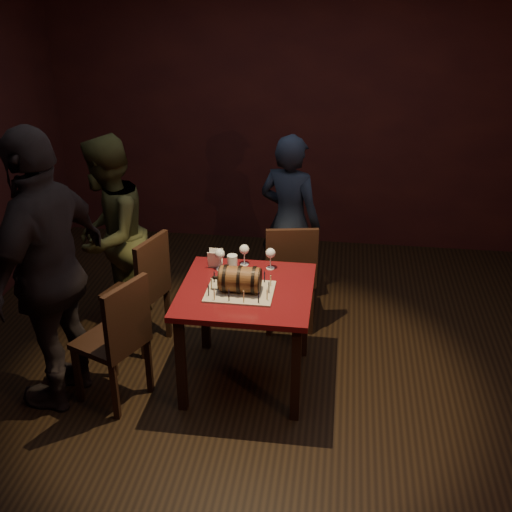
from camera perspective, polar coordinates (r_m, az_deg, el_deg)
name	(u,v)px	position (r m, az deg, el deg)	size (l,w,h in m)	color
room_shell	(265,197)	(4.12, 0.82, 5.30)	(5.04, 5.04, 2.80)	black
pub_table	(246,303)	(4.41, -0.87, -4.17)	(0.90, 0.90, 0.75)	#450B0F
cake_board	(240,292)	(4.31, -1.43, -3.17)	(0.45, 0.35, 0.01)	#A29883
barrel_cake	(240,279)	(4.27, -1.45, -2.08)	(0.33, 0.19, 0.19)	brown
birthday_candles	(240,285)	(4.29, -1.43, -2.63)	(0.40, 0.30, 0.09)	#F4D992
wine_glass_left	(220,255)	(4.57, -3.24, 0.11)	(0.07, 0.07, 0.16)	silver
wine_glass_mid	(244,250)	(4.63, -1.05, 0.51)	(0.07, 0.07, 0.16)	silver
wine_glass_right	(271,254)	(4.58, 1.30, 0.18)	(0.07, 0.07, 0.16)	silver
pint_of_ale	(232,265)	(4.51, -2.12, -0.84)	(0.07, 0.07, 0.15)	silver
menu_card	(215,259)	(4.63, -3.65, -0.27)	(0.10, 0.05, 0.13)	white
chair_back	(290,272)	(5.09, 3.03, -1.40)	(0.47, 0.47, 0.93)	black
chair_left_rear	(143,286)	(4.95, -9.99, -2.64)	(0.50, 0.50, 0.93)	black
chair_left_front	(118,336)	(4.37, -12.15, -6.95)	(0.53, 0.53, 0.93)	black
person_back	(290,222)	(5.43, 3.01, 3.05)	(0.55, 0.36, 1.51)	black
person_left_rear	(109,236)	(5.16, -12.91, 1.72)	(0.78, 0.61, 1.60)	#3C3E1F
person_left_front	(49,272)	(4.33, -17.89, -1.33)	(1.13, 0.47, 1.92)	black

